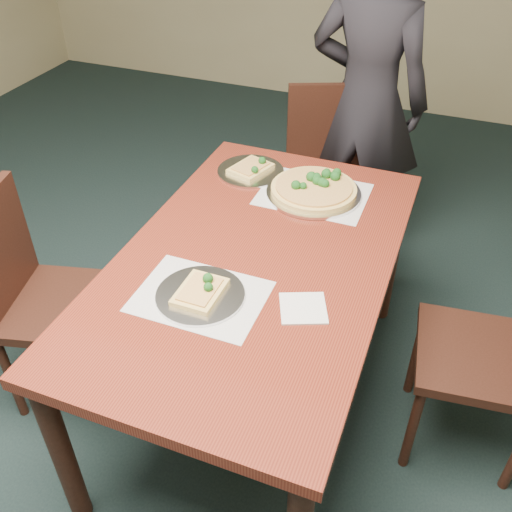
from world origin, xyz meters
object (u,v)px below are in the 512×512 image
(dining_table, at_px, (256,277))
(pizza_pan, at_px, (315,189))
(chair_right, at_px, (507,348))
(slice_plate_near, at_px, (201,293))
(chair_far, at_px, (328,167))
(chair_left, at_px, (37,291))
(diner, at_px, (367,101))
(slice_plate_far, at_px, (251,170))

(dining_table, relative_size, pizza_pan, 4.00)
(chair_right, relative_size, slice_plate_near, 3.25)
(dining_table, relative_size, chair_right, 1.65)
(dining_table, distance_m, chair_far, 1.12)
(chair_left, distance_m, pizza_pan, 1.14)
(diner, relative_size, slice_plate_far, 5.93)
(dining_table, bearing_deg, diner, 85.68)
(pizza_pan, bearing_deg, slice_plate_far, 166.80)
(chair_right, bearing_deg, pizza_pan, -119.74)
(dining_table, height_order, chair_right, chair_right)
(dining_table, relative_size, slice_plate_far, 5.36)
(chair_left, xyz_separation_m, chair_right, (1.67, 0.34, 0.00))
(chair_right, relative_size, pizza_pan, 2.42)
(chair_left, bearing_deg, chair_far, -44.67)
(chair_left, bearing_deg, slice_plate_far, -51.95)
(slice_plate_near, bearing_deg, chair_right, 21.23)
(dining_table, xyz_separation_m, slice_plate_far, (-0.23, 0.53, 0.10))
(chair_left, bearing_deg, diner, -45.71)
(diner, xyz_separation_m, slice_plate_near, (-0.18, -1.52, -0.07))
(dining_table, height_order, pizza_pan, pizza_pan)
(chair_right, distance_m, slice_plate_far, 1.20)
(chair_far, distance_m, slice_plate_near, 1.39)
(diner, height_order, slice_plate_near, diner)
(chair_far, distance_m, diner, 0.37)
(slice_plate_near, bearing_deg, slice_plate_far, 100.20)
(pizza_pan, relative_size, slice_plate_far, 1.34)
(diner, bearing_deg, slice_plate_far, 72.00)
(chair_right, xyz_separation_m, slice_plate_far, (-1.10, 0.41, 0.25))
(diner, xyz_separation_m, pizza_pan, (-0.03, -0.80, -0.06))
(chair_right, height_order, slice_plate_far, chair_right)
(dining_table, distance_m, chair_right, 0.89)
(dining_table, distance_m, slice_plate_far, 0.59)
(diner, distance_m, slice_plate_near, 1.53)
(diner, height_order, pizza_pan, diner)
(chair_far, xyz_separation_m, chair_left, (-0.77, -1.33, 0.00))
(chair_left, bearing_deg, dining_table, -89.04)
(slice_plate_near, bearing_deg, dining_table, 71.18)
(chair_left, height_order, diner, diner)
(chair_right, bearing_deg, dining_table, -88.83)
(slice_plate_far, bearing_deg, diner, 66.18)
(chair_right, xyz_separation_m, slice_plate_near, (-0.96, -0.37, 0.25))
(dining_table, bearing_deg, slice_plate_far, 113.30)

